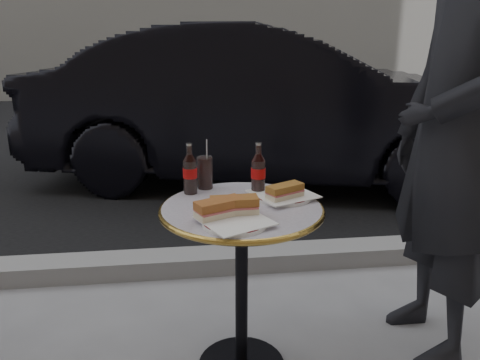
{
  "coord_description": "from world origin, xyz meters",
  "views": [
    {
      "loc": [
        -0.21,
        -1.64,
        1.34
      ],
      "look_at": [
        0.0,
        0.05,
        0.82
      ],
      "focal_mm": 35.0,
      "sensor_mm": 36.0,
      "label": 1
    }
  ],
  "objects": [
    {
      "name": "bistro_table",
      "position": [
        0.0,
        0.0,
        0.37
      ],
      "size": [
        0.62,
        0.62,
        0.73
      ],
      "primitive_type": null,
      "color": "#BAB2C4",
      "rests_on": "ground"
    },
    {
      "name": "sandwich_left_a",
      "position": [
        -0.09,
        -0.13,
        0.77
      ],
      "size": [
        0.18,
        0.14,
        0.06
      ],
      "primitive_type": "cube",
      "rotation": [
        0.0,
        0.0,
        0.44
      ],
      "color": "#9B5627",
      "rests_on": "plate_left"
    },
    {
      "name": "cola_bottle_left",
      "position": [
        -0.19,
        0.18,
        0.84
      ],
      "size": [
        0.07,
        0.07,
        0.21
      ],
      "primitive_type": null,
      "rotation": [
        0.0,
        0.0,
        -0.24
      ],
      "color": "black",
      "rests_on": "bistro_table"
    },
    {
      "name": "plate_right",
      "position": [
        0.17,
        0.08,
        0.74
      ],
      "size": [
        0.28,
        0.28,
        0.01
      ],
      "primitive_type": "cylinder",
      "rotation": [
        0.0,
        0.0,
        0.22
      ],
      "color": "white",
      "rests_on": "bistro_table"
    },
    {
      "name": "parked_car",
      "position": [
        0.62,
        2.64,
        0.72
      ],
      "size": [
        2.56,
        4.63,
        1.44
      ],
      "primitive_type": "imported",
      "rotation": [
        0.0,
        0.0,
        1.32
      ],
      "color": "black",
      "rests_on": "ground"
    },
    {
      "name": "cola_bottle_right",
      "position": [
        0.08,
        0.14,
        0.84
      ],
      "size": [
        0.07,
        0.07,
        0.21
      ],
      "primitive_type": null,
      "rotation": [
        0.0,
        0.0,
        0.3
      ],
      "color": "black",
      "rests_on": "bistro_table"
    },
    {
      "name": "sandwich_left_b",
      "position": [
        -0.04,
        -0.11,
        0.77
      ],
      "size": [
        0.17,
        0.08,
        0.06
      ],
      "primitive_type": "cube",
      "rotation": [
        0.0,
        0.0,
        0.03
      ],
      "color": "#955825",
      "rests_on": "plate_left"
    },
    {
      "name": "asphalt_road",
      "position": [
        0.0,
        5.0,
        0.0
      ],
      "size": [
        40.0,
        8.0,
        0.0
      ],
      "primitive_type": "cube",
      "color": "black",
      "rests_on": "ground"
    },
    {
      "name": "sandwich_right",
      "position": [
        0.17,
        0.03,
        0.77
      ],
      "size": [
        0.16,
        0.13,
        0.05
      ],
      "primitive_type": "cube",
      "rotation": [
        0.0,
        0.0,
        0.48
      ],
      "color": "#976126",
      "rests_on": "plate_right"
    },
    {
      "name": "pedestrian",
      "position": [
        0.86,
        0.07,
        0.94
      ],
      "size": [
        0.46,
        0.7,
        1.89
      ],
      "primitive_type": "imported",
      "rotation": [
        0.0,
        0.0,
        -1.59
      ],
      "color": "black",
      "rests_on": "ground"
    },
    {
      "name": "curb",
      "position": [
        0.0,
        0.9,
        0.05
      ],
      "size": [
        40.0,
        0.2,
        0.12
      ],
      "primitive_type": "cube",
      "color": "gray",
      "rests_on": "ground"
    },
    {
      "name": "plate_left",
      "position": [
        -0.05,
        -0.17,
        0.74
      ],
      "size": [
        0.28,
        0.28,
        0.01
      ],
      "primitive_type": "cylinder",
      "rotation": [
        0.0,
        0.0,
        0.27
      ],
      "color": "white",
      "rests_on": "bistro_table"
    },
    {
      "name": "cola_glass",
      "position": [
        -0.12,
        0.24,
        0.8
      ],
      "size": [
        0.07,
        0.07,
        0.14
      ],
      "primitive_type": "cylinder",
      "rotation": [
        0.0,
        0.0,
        0.01
      ],
      "color": "black",
      "rests_on": "bistro_table"
    }
  ]
}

